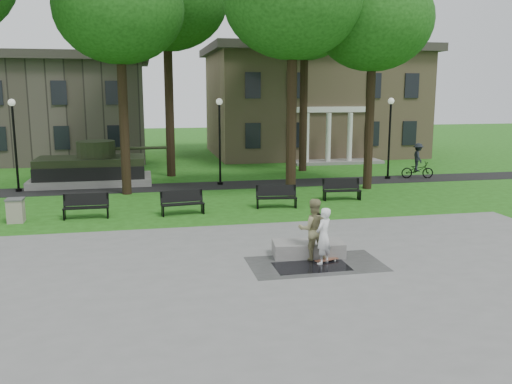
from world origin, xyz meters
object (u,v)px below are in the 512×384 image
(concrete_block, at_px, (308,249))
(cyclist, at_px, (418,164))
(park_bench_0, at_px, (86,205))
(friend_watching, at_px, (313,229))
(trash_bin, at_px, (16,210))
(skateboarder, at_px, (324,236))

(concrete_block, distance_m, cyclist, 17.41)
(cyclist, bearing_deg, park_bench_0, 122.27)
(friend_watching, distance_m, trash_bin, 12.24)
(trash_bin, bearing_deg, park_bench_0, 4.20)
(cyclist, xyz_separation_m, park_bench_0, (-18.28, -6.70, -0.33))
(skateboarder, distance_m, cyclist, 17.97)
(cyclist, height_order, trash_bin, cyclist)
(concrete_block, relative_size, trash_bin, 2.29)
(friend_watching, height_order, trash_bin, friend_watching)
(skateboarder, distance_m, friend_watching, 0.53)
(concrete_block, height_order, trash_bin, trash_bin)
(trash_bin, bearing_deg, concrete_block, -33.58)
(park_bench_0, relative_size, trash_bin, 1.88)
(concrete_block, bearing_deg, friend_watching, -86.46)
(friend_watching, xyz_separation_m, cyclist, (10.92, 13.91, -0.11))
(cyclist, bearing_deg, skateboarder, 155.41)
(friend_watching, xyz_separation_m, trash_bin, (-10.02, 7.01, -0.48))
(cyclist, bearing_deg, trash_bin, 120.37)
(skateboarder, relative_size, cyclist, 0.82)
(friend_watching, bearing_deg, concrete_block, -79.68)
(trash_bin, bearing_deg, friend_watching, -34.99)
(skateboarder, bearing_deg, cyclist, -168.08)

